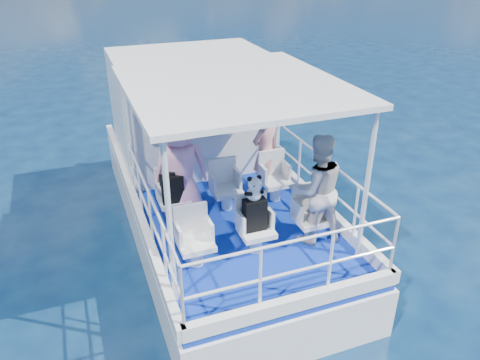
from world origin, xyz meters
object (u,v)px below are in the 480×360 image
at_px(passenger_stbd_aft, 317,189).
at_px(panda, 254,188).
at_px(backpack_center, 255,215).
at_px(passenger_port_fwd, 181,169).

bearing_deg(passenger_stbd_aft, panda, 4.91).
height_order(passenger_stbd_aft, panda, passenger_stbd_aft).
distance_m(passenger_stbd_aft, backpack_center, 0.98).
distance_m(passenger_port_fwd, panda, 1.49).
bearing_deg(panda, backpack_center, -16.70).
xyz_separation_m(passenger_port_fwd, passenger_stbd_aft, (1.68, -1.33, -0.02)).
xyz_separation_m(backpack_center, panda, (-0.01, 0.00, 0.42)).
bearing_deg(panda, passenger_stbd_aft, -1.77).
height_order(passenger_port_fwd, backpack_center, passenger_port_fwd).
distance_m(passenger_port_fwd, backpack_center, 1.51).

